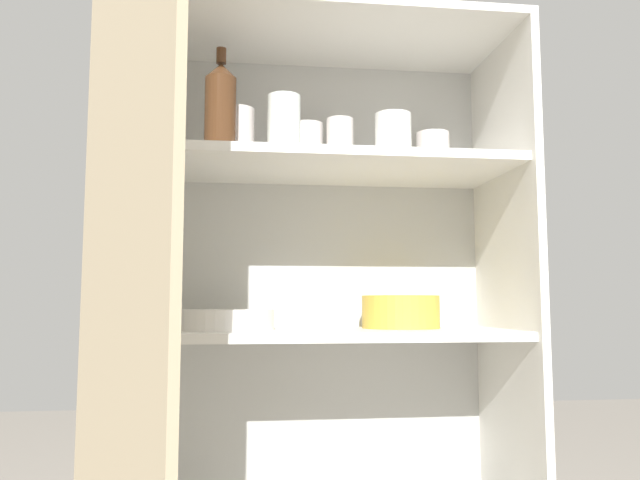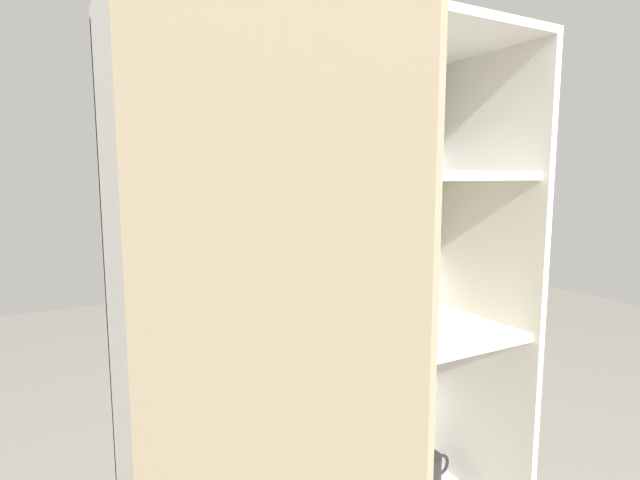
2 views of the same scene
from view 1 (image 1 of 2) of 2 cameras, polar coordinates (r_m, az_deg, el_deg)
cupboard_back_panel at (r=1.58m, az=-1.07°, el=-9.87°), size 0.91×0.02×1.45m
cupboard_side_left at (r=1.42m, az=-18.71°, el=-10.01°), size 0.02×0.37×1.45m
cupboard_side_right at (r=1.52m, az=16.84°, el=-9.78°), size 0.02×0.37×1.45m
cupboard_top_panel at (r=1.53m, az=-0.29°, el=18.20°), size 0.91×0.37×0.02m
shelf_board_middle at (r=1.40m, az=-0.31°, el=-8.60°), size 0.87×0.34×0.02m
shelf_board_upper at (r=1.44m, az=-0.30°, el=6.70°), size 0.87×0.34×0.02m
cupboard_door at (r=1.03m, az=-17.88°, el=-11.79°), size 0.22×0.41×1.45m
tumbler_glass_0 at (r=1.37m, az=-3.32°, el=10.46°), size 0.07×0.07×0.13m
tumbler_glass_1 at (r=1.50m, az=-7.56°, el=9.28°), size 0.08×0.08×0.14m
tumbler_glass_2 at (r=1.44m, az=6.70°, el=9.31°), size 0.08×0.08×0.11m
tumbler_glass_3 at (r=1.61m, az=10.28°, el=7.72°), size 0.08×0.08×0.11m
tumbler_glass_4 at (r=1.51m, az=1.84°, el=8.77°), size 0.07×0.07×0.12m
tumbler_glass_5 at (r=1.55m, az=-1.05°, el=8.42°), size 0.07×0.07×0.12m
wine_glass_0 at (r=1.47m, az=-3.52°, el=10.75°), size 0.07×0.07×0.14m
wine_bottle at (r=1.43m, az=-9.09°, el=11.73°), size 0.07×0.07×0.25m
plate_stack_white at (r=1.39m, az=-8.55°, el=-7.23°), size 0.21×0.21×0.04m
mixing_bowl_large at (r=1.48m, az=7.39°, el=-6.42°), size 0.18×0.18×0.08m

